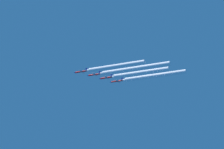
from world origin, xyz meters
name	(u,v)px	position (x,y,z in m)	size (l,w,h in m)	color
jet_lead	(81,72)	(-12.92, 11.67, 147.48)	(9.03, 13.15, 3.16)	red
jet_second_echelon	(94,75)	(-4.27, 3.54, 146.44)	(9.03, 13.15, 3.16)	red
jet_third_echelon	(106,78)	(4.56, -3.52, 145.38)	(9.03, 13.15, 3.16)	red
jet_fourth_echelon	(117,81)	(12.65, -10.03, 143.91)	(9.03, 13.15, 3.16)	red
smoke_trail_lead	(115,66)	(-12.92, -19.90, 147.45)	(3.54, 51.17, 3.54)	white
smoke_trail_second_echelon	(134,69)	(-4.27, -33.13, 146.41)	(3.54, 61.40, 3.54)	white
smoke_trail_third_echelon	(140,73)	(4.56, -34.67, 145.35)	(3.54, 50.33, 3.54)	white
smoke_trail_fourth_echelon	(154,76)	(12.65, -43.96, 143.88)	(3.54, 55.90, 3.54)	white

